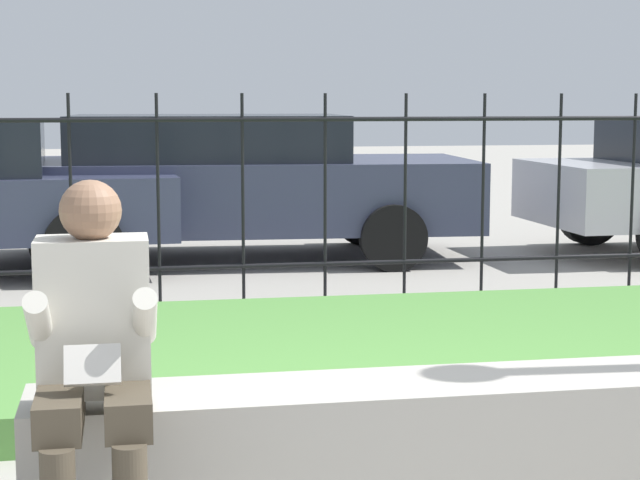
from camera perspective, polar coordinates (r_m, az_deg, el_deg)
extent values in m
cube|color=#ADA89E|center=(4.19, 4.87, -10.52)|extent=(2.89, 0.46, 0.46)
cube|color=#4C4233|center=(3.63, -13.71, -8.83)|extent=(0.15, 0.42, 0.13)
cube|color=#4C4233|center=(3.62, -10.19, -8.76)|extent=(0.15, 0.42, 0.13)
cube|color=beige|center=(3.76, -11.99, -3.96)|extent=(0.38, 0.24, 0.54)
sphere|color=#8C664C|center=(3.69, -12.15, 1.54)|extent=(0.21, 0.21, 0.21)
cylinder|color=beige|center=(3.61, -14.78, -4.20)|extent=(0.08, 0.29, 0.24)
cylinder|color=beige|center=(3.60, -9.33, -4.08)|extent=(0.08, 0.29, 0.24)
cube|color=beige|center=(3.53, -12.04, -6.54)|extent=(0.18, 0.09, 0.13)
cube|color=#569342|center=(6.10, 0.75, -6.06)|extent=(10.49, 2.54, 0.18)
cylinder|color=black|center=(7.85, -1.90, -1.35)|extent=(8.49, 0.03, 0.03)
cylinder|color=black|center=(7.76, -1.94, 6.45)|extent=(8.49, 0.03, 0.03)
cylinder|color=black|center=(7.72, -13.12, 1.82)|extent=(0.02, 0.02, 1.57)
cylinder|color=black|center=(7.71, -8.62, 1.93)|extent=(0.02, 0.02, 1.57)
cylinder|color=black|center=(7.75, -4.13, 2.03)|extent=(0.02, 0.02, 1.57)
cylinder|color=black|center=(7.84, 0.28, 2.11)|extent=(0.02, 0.02, 1.57)
cylinder|color=black|center=(7.98, 4.56, 2.18)|extent=(0.02, 0.02, 1.57)
cylinder|color=black|center=(8.16, 8.68, 2.23)|extent=(0.02, 0.02, 1.57)
cylinder|color=black|center=(8.38, 12.61, 2.27)|extent=(0.02, 0.02, 1.57)
cylinder|color=black|center=(8.63, 16.31, 2.30)|extent=(0.02, 0.02, 1.57)
cube|color=#383D56|center=(10.24, -4.92, 2.46)|extent=(4.73, 2.10, 0.65)
cube|color=black|center=(10.20, -6.00, 5.46)|extent=(2.64, 1.76, 0.42)
cylinder|color=black|center=(9.55, 3.92, 0.14)|extent=(0.61, 0.24, 0.60)
cylinder|color=black|center=(11.29, 2.21, 1.29)|extent=(0.61, 0.24, 0.60)
cylinder|color=black|center=(9.44, -13.43, -0.14)|extent=(0.61, 0.24, 0.60)
cylinder|color=black|center=(11.20, -12.42, 1.07)|extent=(0.61, 0.24, 0.60)
cylinder|color=black|center=(8.94, -12.49, -0.33)|extent=(0.67, 0.23, 0.66)
cylinder|color=black|center=(10.67, -12.64, 0.92)|extent=(0.67, 0.23, 0.66)
cylinder|color=black|center=(11.60, 14.18, 1.36)|extent=(0.65, 0.22, 0.65)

